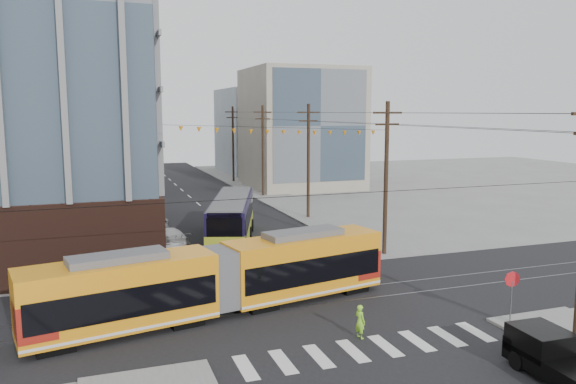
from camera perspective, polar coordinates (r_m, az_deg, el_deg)
name	(u,v)px	position (r m, az deg, el deg)	size (l,w,h in m)	color
ground	(341,324)	(28.23, 5.36, -13.23)	(160.00, 160.00, 0.00)	slate
bg_bldg_nw_near	(39,122)	(76.06, -24.00, 6.52)	(18.00, 16.00, 18.00)	#8C99A5
bg_bldg_ne_near	(301,128)	(76.80, 1.29, 6.48)	(14.00, 14.00, 16.00)	gray
bg_bldg_nw_far	(69,113)	(95.86, -21.31, 7.47)	(16.00, 18.00, 20.00)	gray
bg_bldg_ne_far	(270,131)	(96.38, -1.82, 6.24)	(16.00, 16.00, 14.00)	#8C99A5
utility_pole_far	(233,145)	(82.33, -5.60, 4.82)	(0.30, 0.30, 11.00)	black
streetcar	(220,279)	(29.12, -6.97, -8.76)	(19.03, 2.68, 3.67)	orange
city_bus	(232,219)	(44.77, -5.72, -2.73)	(2.81, 12.99, 3.68)	black
pickup_truck	(568,365)	(24.42, 26.55, -15.41)	(1.83, 5.12, 1.74)	black
parked_car_silver	(173,252)	(39.65, -11.60, -6.02)	(1.43, 4.10, 1.35)	#B9B9B9
parked_car_white	(167,237)	(44.00, -12.23, -4.53)	(2.08, 5.11, 1.48)	silver
parked_car_grey	(157,225)	(49.63, -13.17, -3.25)	(2.09, 4.54, 1.26)	slate
pedestrian	(360,321)	(26.47, 7.33, -12.92)	(0.58, 0.38, 1.58)	#8DE02C
stop_sign	(511,301)	(29.46, 21.72, -10.23)	(0.78, 0.78, 2.55)	red
jersey_barrier	(363,242)	(43.57, 7.65, -5.06)	(0.81, 3.61, 0.72)	slate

